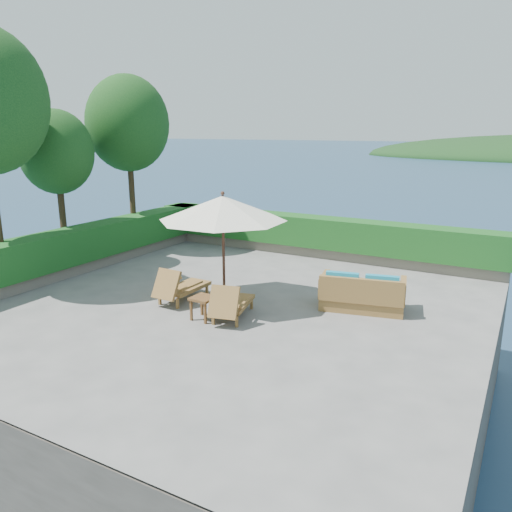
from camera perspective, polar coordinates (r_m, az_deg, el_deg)
The scene contains 14 objects.
ground at distance 12.50m, azimuth -2.99°, elevation -5.51°, with size 12.00×12.00×0.00m, color gray.
foundation at distance 13.11m, azimuth -2.91°, elevation -11.91°, with size 12.00×12.00×3.00m, color #5D544A.
ocean at distance 13.81m, azimuth -2.83°, elevation -17.31°, with size 600.00×600.00×0.00m, color navy.
planter_wall_far at distance 17.25m, azimuth 6.87°, elevation 0.61°, with size 12.00×0.60×0.36m, color gray.
planter_wall_left at distance 16.01m, azimuth -20.28°, elevation -1.28°, with size 0.60×12.00×0.36m, color gray.
hedge_far at distance 17.11m, azimuth 6.94°, elevation 2.79°, with size 12.40×0.90×1.00m, color #154C18.
hedge_left at distance 15.85m, azimuth -20.49°, elevation 1.06°, with size 0.90×12.40×1.00m, color #154C18.
tree_mid at distance 16.44m, azimuth -21.85°, elevation 10.91°, with size 2.20×2.20×4.83m.
tree_far at distance 17.99m, azimuth -14.45°, elevation 14.41°, with size 2.80×2.80×6.03m.
patio_umbrella at distance 12.07m, azimuth -3.81°, elevation 5.36°, with size 4.00×4.00×2.80m.
lounge_left at distance 12.71m, azimuth -8.69°, elevation -3.47°, with size 0.77×1.64×0.93m.
lounge_right at distance 11.45m, azimuth -2.87°, elevation -5.39°, with size 1.00×1.69×0.91m.
side_table at distance 11.45m, azimuth -6.05°, elevation -5.13°, with size 0.52×0.52×0.54m.
wicker_loveseat at distance 12.27m, azimuth 12.03°, elevation -4.34°, with size 2.16×1.41×0.98m.
Camera 1 is at (6.26, -9.96, 4.24)m, focal length 35.00 mm.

